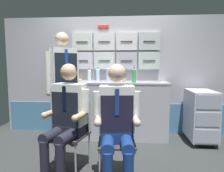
# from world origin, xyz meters

# --- Properties ---
(ground) EXTENTS (4.80, 4.80, 0.04)m
(ground) POSITION_xyz_m (0.00, 0.00, -0.02)
(ground) COLOR #2E3131
(galley_bulkhead) EXTENTS (4.20, 0.14, 2.15)m
(galley_bulkhead) POSITION_xyz_m (0.00, 1.37, 1.08)
(galley_bulkhead) COLOR #A8A6B0
(galley_bulkhead) RESTS_ON ground
(galley_counter) EXTENTS (1.77, 0.53, 0.98)m
(galley_counter) POSITION_xyz_m (0.04, 1.09, 0.49)
(galley_counter) COLOR #A8A7B4
(galley_counter) RESTS_ON ground
(service_trolley) EXTENTS (0.40, 0.65, 0.86)m
(service_trolley) POSITION_xyz_m (1.44, 0.95, 0.46)
(service_trolley) COLOR black
(service_trolley) RESTS_ON ground
(folding_chair_left) EXTENTS (0.49, 0.49, 0.84)m
(folding_chair_left) POSITION_xyz_m (-0.43, -0.01, 0.52)
(folding_chair_left) COLOR #A8AAAF
(folding_chair_left) RESTS_ON ground
(crew_member_left) EXTENTS (0.54, 0.69, 1.30)m
(crew_member_left) POSITION_xyz_m (-0.47, -0.17, 0.72)
(crew_member_left) COLOR black
(crew_member_left) RESTS_ON ground
(folding_chair_right) EXTENTS (0.44, 0.44, 0.84)m
(folding_chair_right) POSITION_xyz_m (0.12, -0.20, 0.52)
(folding_chair_right) COLOR #A8AAAF
(folding_chair_right) RESTS_ON ground
(crew_member_right) EXTENTS (0.51, 0.65, 1.29)m
(crew_member_right) POSITION_xyz_m (0.14, -0.35, 0.72)
(crew_member_right) COLOR black
(crew_member_right) RESTS_ON ground
(crew_member_standing) EXTENTS (0.44, 0.44, 1.77)m
(crew_member_standing) POSITION_xyz_m (-0.76, 0.63, 1.07)
(crew_member_standing) COLOR black
(crew_member_standing) RESTS_ON ground
(sparkling_bottle_green) EXTENTS (0.08, 0.08, 0.27)m
(sparkling_bottle_green) POSITION_xyz_m (-0.09, 1.03, 1.11)
(sparkling_bottle_green) COLOR silver
(sparkling_bottle_green) RESTS_ON galley_counter
(water_bottle_tall) EXTENTS (0.07, 0.07, 0.25)m
(water_bottle_tall) POSITION_xyz_m (0.35, 0.95, 1.10)
(water_bottle_tall) COLOR #49A550
(water_bottle_tall) RESTS_ON galley_counter
(water_bottle_short) EXTENTS (0.07, 0.07, 0.24)m
(water_bottle_short) POSITION_xyz_m (-0.31, 1.25, 1.10)
(water_bottle_short) COLOR silver
(water_bottle_short) RESTS_ON galley_counter
(water_bottle_blue_cap) EXTENTS (0.07, 0.07, 0.23)m
(water_bottle_blue_cap) POSITION_xyz_m (-0.46, 1.21, 1.09)
(water_bottle_blue_cap) COLOR silver
(water_bottle_blue_cap) RESTS_ON galley_counter
(coffee_cup_white) EXTENTS (0.07, 0.07, 0.06)m
(coffee_cup_white) POSITION_xyz_m (0.17, 1.09, 1.02)
(coffee_cup_white) COLOR tan
(coffee_cup_white) RESTS_ON galley_counter
(espresso_cup_small) EXTENTS (0.06, 0.06, 0.07)m
(espresso_cup_small) POSITION_xyz_m (0.79, 1.11, 1.02)
(espresso_cup_small) COLOR tan
(espresso_cup_small) RESTS_ON galley_counter
(paper_cup_blue) EXTENTS (0.06, 0.06, 0.08)m
(paper_cup_blue) POSITION_xyz_m (0.14, 1.27, 1.03)
(paper_cup_blue) COLOR white
(paper_cup_blue) RESTS_ON galley_counter
(snack_banana) EXTENTS (0.17, 0.10, 0.04)m
(snack_banana) POSITION_xyz_m (-0.67, 1.18, 1.00)
(snack_banana) COLOR yellow
(snack_banana) RESTS_ON galley_counter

